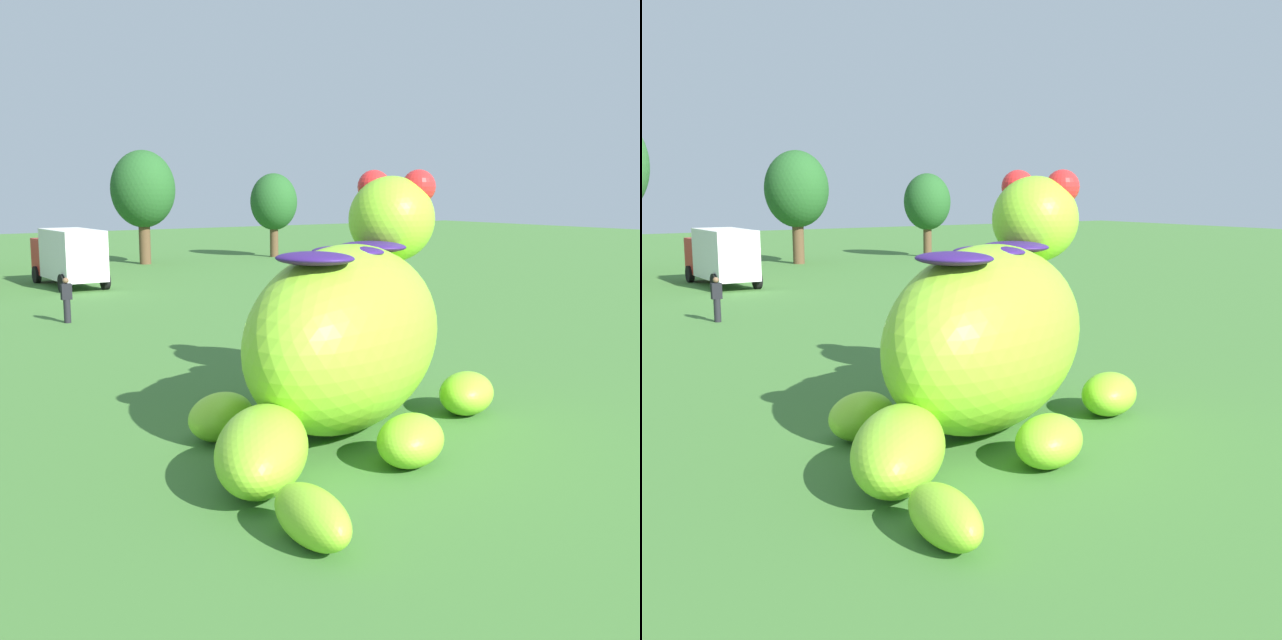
# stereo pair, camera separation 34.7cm
# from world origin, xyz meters

# --- Properties ---
(ground_plane) EXTENTS (160.00, 160.00, 0.00)m
(ground_plane) POSITION_xyz_m (0.00, 0.00, 0.00)
(ground_plane) COLOR #427533
(giant_inflatable_creature) EXTENTS (8.86, 9.07, 5.45)m
(giant_inflatable_creature) POSITION_xyz_m (1.39, 0.21, 1.99)
(giant_inflatable_creature) COLOR #8CD12D
(giant_inflatable_creature) RESTS_ON ground
(box_truck) EXTENTS (2.39, 6.42, 2.95)m
(box_truck) POSITION_xyz_m (4.35, 28.12, 1.60)
(box_truck) COLOR #B2231E
(box_truck) RESTS_ON ground
(tree_centre_left) EXTENTS (4.21, 4.21, 7.48)m
(tree_centre_left) POSITION_xyz_m (12.42, 37.55, 4.89)
(tree_centre_left) COLOR brown
(tree_centre_left) RESTS_ON ground
(tree_centre) EXTENTS (3.42, 3.42, 6.08)m
(tree_centre) POSITION_xyz_m (22.51, 37.57, 3.97)
(tree_centre) COLOR brown
(tree_centre) RESTS_ON ground
(spectator_mid_field) EXTENTS (0.38, 0.26, 1.71)m
(spectator_mid_field) POSITION_xyz_m (0.67, 16.85, 0.85)
(spectator_mid_field) COLOR black
(spectator_mid_field) RESTS_ON ground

